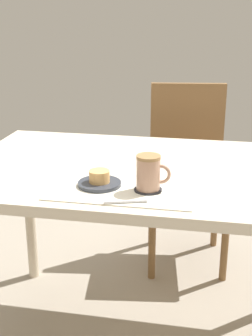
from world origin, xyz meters
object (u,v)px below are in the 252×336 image
object	(u,v)px
dining_table	(147,186)
pastry_plate	(100,184)
pastry	(99,176)
coffee_mug	(149,172)
wooden_chair	(187,166)

from	to	relation	value
dining_table	pastry_plate	bearing A→B (deg)	-119.94
pastry_plate	pastry	distance (m)	0.03
pastry_plate	pastry	xyz separation A→B (m)	(0.00, 0.00, 0.03)
coffee_mug	wooden_chair	bearing A→B (deg)	85.85
dining_table	wooden_chair	distance (m)	0.75
wooden_chair	pastry_plate	xyz separation A→B (m)	(-0.23, -0.94, 0.24)
dining_table	coffee_mug	world-z (taller)	coffee_mug
pastry_plate	coffee_mug	world-z (taller)	coffee_mug
wooden_chair	coffee_mug	world-z (taller)	wooden_chair
wooden_chair	dining_table	bearing A→B (deg)	73.62
pastry_plate	pastry	size ratio (longest dim) A/B	2.11
wooden_chair	pastry	world-z (taller)	wooden_chair
coffee_mug	dining_table	bearing A→B (deg)	99.29
wooden_chair	pastry_plate	world-z (taller)	wooden_chair
dining_table	pastry	bearing A→B (deg)	-119.94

